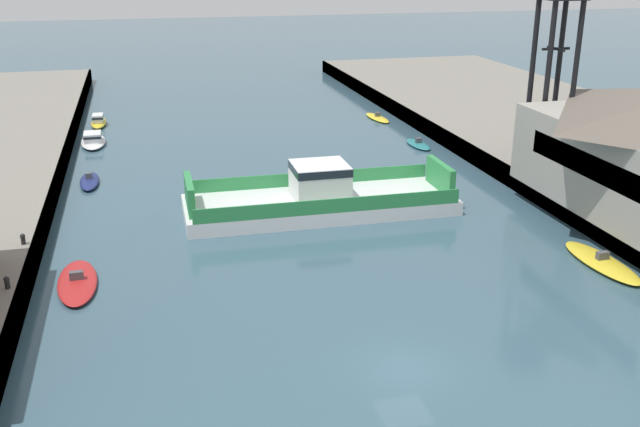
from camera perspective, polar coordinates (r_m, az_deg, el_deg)
ground_plane at (r=36.05m, az=6.81°, el=-12.20°), size 400.00×400.00×0.00m
chain_ferry at (r=55.75m, az=-0.01°, el=1.27°), size 21.02×7.29×3.89m
moored_boat_near_left at (r=88.24m, az=-17.22°, el=7.04°), size 1.73×5.95×1.36m
moored_boat_near_right at (r=46.30m, az=-18.75°, el=-5.19°), size 2.61×6.85×0.94m
moored_boat_mid_left at (r=50.02m, az=21.50°, el=-3.61°), size 2.48×7.32×0.96m
moored_boat_mid_right at (r=87.86m, az=4.59°, el=7.61°), size 2.14×5.95×0.85m
moored_boat_far_left at (r=79.48m, az=-17.61°, el=5.61°), size 2.64×7.00×1.35m
moored_boat_far_right at (r=75.95m, az=7.82°, el=5.49°), size 1.84×4.94×0.86m
moored_boat_upstream_a at (r=65.96m, az=-17.87°, el=2.48°), size 1.63×5.45×0.99m
crane_tower at (r=62.75m, az=18.55°, el=14.88°), size 3.22×3.22×16.41m
bollard_left_aft at (r=42.99m, az=-23.65°, el=-5.00°), size 0.32×0.32×0.71m
bollard_right_aft at (r=52.56m, az=22.84°, el=-0.40°), size 0.32×0.32×0.71m
bollard_left_far at (r=48.92m, az=-22.57°, el=-1.84°), size 0.32×0.32×0.71m
bollard_right_far at (r=57.54m, az=19.10°, el=1.80°), size 0.32×0.32×0.71m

